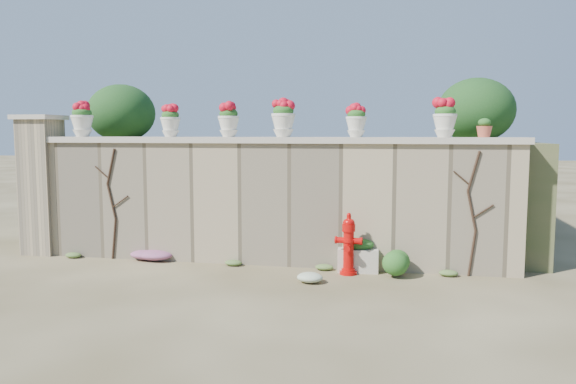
% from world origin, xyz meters
% --- Properties ---
extents(ground, '(80.00, 80.00, 0.00)m').
position_xyz_m(ground, '(0.00, 0.00, 0.00)').
color(ground, '#4D4126').
rests_on(ground, ground).
extents(stone_wall, '(8.00, 0.40, 2.00)m').
position_xyz_m(stone_wall, '(0.00, 1.80, 1.00)').
color(stone_wall, tan).
rests_on(stone_wall, ground).
extents(wall_cap, '(8.10, 0.52, 0.10)m').
position_xyz_m(wall_cap, '(0.00, 1.80, 2.05)').
color(wall_cap, '#BFB5A1').
rests_on(wall_cap, stone_wall).
extents(gate_pillar, '(0.72, 0.72, 2.48)m').
position_xyz_m(gate_pillar, '(-4.15, 1.80, 1.26)').
color(gate_pillar, tan).
rests_on(gate_pillar, ground).
extents(raised_fill, '(9.00, 6.00, 2.00)m').
position_xyz_m(raised_fill, '(0.00, 5.00, 1.00)').
color(raised_fill, '#384C23').
rests_on(raised_fill, ground).
extents(back_shrub_left, '(1.30, 1.30, 1.10)m').
position_xyz_m(back_shrub_left, '(-3.20, 3.00, 2.55)').
color(back_shrub_left, '#143814').
rests_on(back_shrub_left, raised_fill).
extents(back_shrub_right, '(1.30, 1.30, 1.10)m').
position_xyz_m(back_shrub_right, '(3.40, 3.00, 2.55)').
color(back_shrub_right, '#143814').
rests_on(back_shrub_right, raised_fill).
extents(vine_left, '(0.60, 0.04, 1.91)m').
position_xyz_m(vine_left, '(-2.67, 1.58, 0.99)').
color(vine_left, black).
rests_on(vine_left, ground).
extents(vine_right, '(0.60, 0.04, 1.91)m').
position_xyz_m(vine_right, '(3.23, 1.58, 0.99)').
color(vine_right, black).
rests_on(vine_right, ground).
extents(fire_hydrant, '(0.41, 0.29, 0.95)m').
position_xyz_m(fire_hydrant, '(1.40, 1.33, 0.48)').
color(fire_hydrant, '#BC0807').
rests_on(fire_hydrant, ground).
extents(planter_box, '(0.65, 0.41, 0.52)m').
position_xyz_m(planter_box, '(1.53, 1.55, 0.24)').
color(planter_box, '#BFB5A1').
rests_on(planter_box, ground).
extents(green_shrub, '(0.53, 0.48, 0.50)m').
position_xyz_m(green_shrub, '(2.07, 1.30, 0.25)').
color(green_shrub, '#1E5119').
rests_on(green_shrub, ground).
extents(magenta_clump, '(0.84, 0.56, 0.22)m').
position_xyz_m(magenta_clump, '(-2.03, 1.55, 0.11)').
color(magenta_clump, '#CD29AD').
rests_on(magenta_clump, ground).
extents(white_flowers, '(0.50, 0.40, 0.18)m').
position_xyz_m(white_flowers, '(0.81, 0.70, 0.09)').
color(white_flowers, white).
rests_on(white_flowers, ground).
extents(urn_pot_0, '(0.38, 0.38, 0.60)m').
position_xyz_m(urn_pot_0, '(-3.31, 1.80, 2.40)').
color(urn_pot_0, silver).
rests_on(urn_pot_0, wall_cap).
extents(urn_pot_1, '(0.34, 0.34, 0.53)m').
position_xyz_m(urn_pot_1, '(-1.67, 1.80, 2.36)').
color(urn_pot_1, silver).
rests_on(urn_pot_1, wall_cap).
extents(urn_pot_2, '(0.35, 0.35, 0.55)m').
position_xyz_m(urn_pot_2, '(-0.65, 1.80, 2.37)').
color(urn_pot_2, silver).
rests_on(urn_pot_2, wall_cap).
extents(urn_pot_3, '(0.39, 0.39, 0.61)m').
position_xyz_m(urn_pot_3, '(0.28, 1.80, 2.40)').
color(urn_pot_3, silver).
rests_on(urn_pot_3, wall_cap).
extents(urn_pot_4, '(0.33, 0.33, 0.52)m').
position_xyz_m(urn_pot_4, '(1.45, 1.80, 2.36)').
color(urn_pot_4, silver).
rests_on(urn_pot_4, wall_cap).
extents(urn_pot_5, '(0.36, 0.36, 0.57)m').
position_xyz_m(urn_pot_5, '(2.80, 1.80, 2.38)').
color(urn_pot_5, silver).
rests_on(urn_pot_5, wall_cap).
extents(terracotta_pot, '(0.23, 0.23, 0.28)m').
position_xyz_m(terracotta_pot, '(3.38, 1.80, 2.23)').
color(terracotta_pot, '#B44F37').
rests_on(terracotta_pot, wall_cap).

